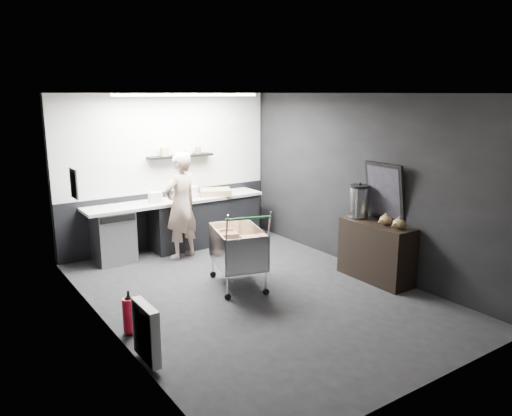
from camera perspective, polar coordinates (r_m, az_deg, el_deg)
floor at (r=7.00m, az=-0.12°, el=-9.71°), size 5.50×5.50×0.00m
ceiling at (r=6.45m, az=-0.13°, el=12.99°), size 5.50×5.50×0.00m
wall_back at (r=8.97m, az=-10.07°, el=4.16°), size 5.50×0.00×5.50m
wall_front at (r=4.66m, az=19.33°, el=-4.68°), size 5.50×0.00×5.50m
wall_left at (r=5.74m, az=-16.87°, el=-1.20°), size 0.00×5.50×5.50m
wall_right at (r=7.87m, az=12.02°, el=2.84°), size 0.00×5.50×5.50m
kitchen_wall_panel at (r=8.89m, az=-10.15°, el=7.33°), size 3.95×0.02×1.70m
dado_panel at (r=9.12m, az=-9.81°, el=-1.14°), size 3.95×0.02×1.00m
floating_shelf at (r=8.90m, az=-8.62°, el=5.90°), size 1.20×0.22×0.04m
wall_clock at (r=9.51m, az=-2.39°, el=9.70°), size 0.20×0.03×0.20m
poster at (r=6.94m, az=-20.11°, el=2.65°), size 0.02×0.30×0.40m
poster_red_band at (r=6.93m, az=-20.12°, el=3.22°), size 0.02×0.22×0.10m
radiator at (r=5.30m, az=-12.44°, el=-13.70°), size 0.10×0.50×0.60m
ceiling_strip at (r=8.05m, az=-7.73°, el=12.68°), size 2.40×0.20×0.04m
prep_counter at (r=8.91m, az=-8.17°, el=-1.70°), size 3.20×0.61×0.90m
person at (r=8.30m, az=-8.58°, el=0.26°), size 0.75×0.60×1.78m
shopping_cart at (r=7.07m, az=-2.11°, el=-4.75°), size 0.89×1.20×1.14m
sideboard at (r=7.54m, az=13.49°, el=-3.93°), size 0.49×1.15×1.73m
fire_extinguisher at (r=6.00m, az=-14.27°, el=-11.64°), size 0.15×0.15×0.50m
cardboard_box at (r=9.03m, az=-4.69°, el=1.83°), size 0.66×0.60×0.11m
pink_tub at (r=8.87m, az=-7.23°, el=1.85°), size 0.20×0.20×0.20m
white_container at (r=8.53m, az=-11.43°, el=1.19°), size 0.23×0.19×0.18m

